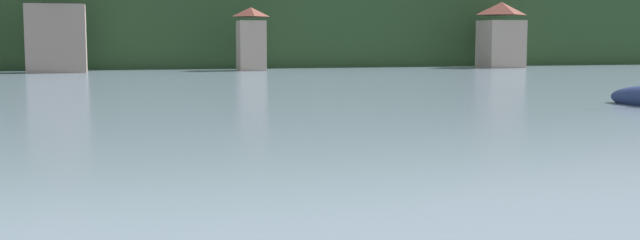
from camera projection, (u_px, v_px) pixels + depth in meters
name	position (u px, v px, depth m)	size (l,w,h in m)	color
wooded_hillside	(182.00, 26.00, 128.67)	(352.00, 48.31, 39.55)	#264223
shore_building_westcentral	(56.00, 31.00, 91.42)	(6.98, 4.17, 9.93)	gray
shore_building_central	(251.00, 40.00, 97.11)	(3.41, 3.68, 7.78)	gray
shore_building_eastcentral	(501.00, 36.00, 106.43)	(5.41, 5.15, 8.82)	gray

